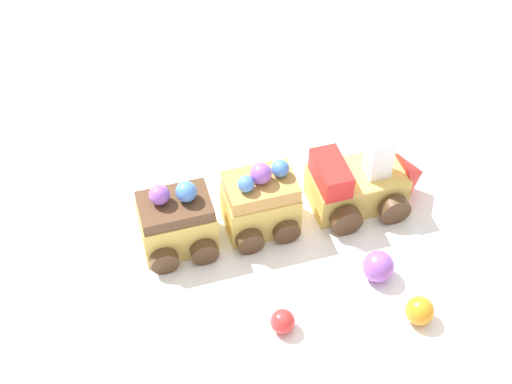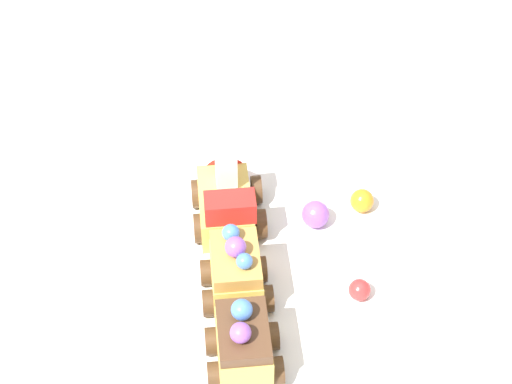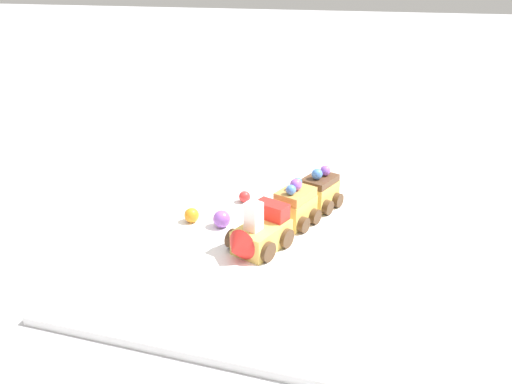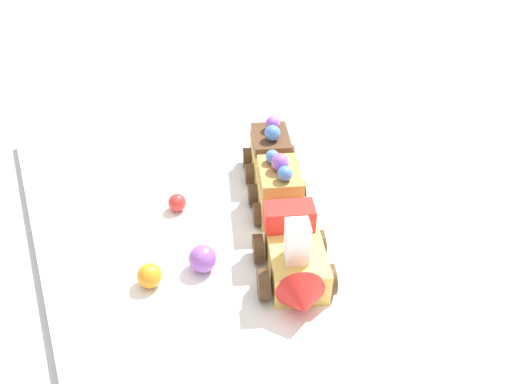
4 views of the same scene
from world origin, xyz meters
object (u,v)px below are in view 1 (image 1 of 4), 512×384
gumball_red (283,321)px  gumball_purple (378,266)px  cake_train_locomotive (366,183)px  gumball_orange (420,311)px  cake_car_caramel (261,203)px  cake_car_chocolate (177,222)px

gumball_red → gumball_purple: size_ratio=0.74×
cake_train_locomotive → gumball_orange: (-0.05, -0.13, -0.01)m
gumball_orange → gumball_red: bearing=148.5°
cake_train_locomotive → gumball_purple: cake_train_locomotive is taller
cake_train_locomotive → gumball_red: (-0.15, -0.07, -0.01)m
cake_car_caramel → gumball_red: bearing=-97.5°
gumball_purple → gumball_orange: gumball_purple is taller
cake_car_caramel → gumball_orange: (0.05, -0.17, -0.02)m
cake_train_locomotive → cake_car_chocolate: 0.19m
cake_car_chocolate → cake_car_caramel: bearing=-0.1°
cake_train_locomotive → gumball_red: 0.17m
cake_train_locomotive → cake_car_chocolate: (-0.18, 0.06, 0.00)m
gumball_purple → gumball_red: bearing=176.2°
cake_train_locomotive → gumball_purple: (-0.05, -0.08, -0.01)m
cake_car_chocolate → gumball_red: 0.13m
cake_car_chocolate → gumball_purple: bearing=-28.7°
gumball_red → cake_car_chocolate: bearing=99.1°
cake_train_locomotive → cake_car_chocolate: bearing=180.0°
gumball_red → gumball_purple: gumball_purple is taller
cake_car_caramel → gumball_orange: cake_car_caramel is taller
gumball_red → gumball_orange: (0.10, -0.06, 0.00)m
cake_train_locomotive → gumball_purple: size_ratio=4.25×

